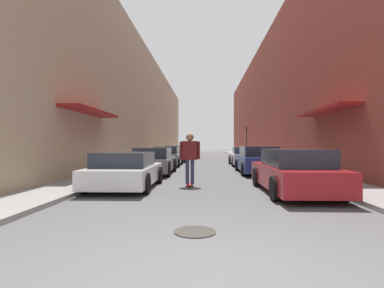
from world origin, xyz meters
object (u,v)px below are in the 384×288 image
at_px(parked_car_right_0, 294,172).
at_px(parked_car_left_1, 154,161).
at_px(parked_car_left_0, 126,171).
at_px(parked_car_left_2, 167,157).
at_px(skateboarder, 190,153).
at_px(parked_car_right_1, 258,160).
at_px(traffic_light, 247,138).
at_px(parked_car_right_2, 245,157).
at_px(manhole_cover, 195,232).
at_px(parked_car_left_3, 176,154).

bearing_deg(parked_car_right_0, parked_car_left_1, 133.15).
xyz_separation_m(parked_car_left_0, parked_car_right_0, (5.33, -0.76, 0.05)).
distance_m(parked_car_left_2, skateboarder, 10.14).
xyz_separation_m(parked_car_right_1, skateboarder, (-3.19, -4.85, 0.49)).
bearing_deg(skateboarder, parked_car_left_2, 101.90).
distance_m(parked_car_right_0, skateboarder, 3.52).
bearing_deg(parked_car_left_1, skateboarder, -64.45).
bearing_deg(parked_car_left_0, traffic_light, 72.83).
bearing_deg(parked_car_left_0, skateboarder, 15.21).
relative_size(parked_car_right_0, parked_car_right_1, 0.96).
distance_m(parked_car_left_2, parked_car_right_2, 5.43).
bearing_deg(manhole_cover, skateboarder, 93.95).
distance_m(parked_car_left_0, skateboarder, 2.27).
relative_size(parked_car_left_0, parked_car_left_1, 0.92).
bearing_deg(parked_car_right_0, parked_car_left_2, 115.21).
height_order(parked_car_left_3, skateboarder, skateboarder).
bearing_deg(parked_car_right_1, parked_car_right_2, 88.82).
xyz_separation_m(parked_car_left_0, parked_car_left_3, (0.15, 15.64, 0.07)).
distance_m(parked_car_right_1, traffic_light, 17.92).
distance_m(parked_car_left_0, parked_car_right_0, 5.39).
xyz_separation_m(manhole_cover, traffic_light, (4.66, 28.11, 2.19)).
bearing_deg(manhole_cover, parked_car_right_2, 79.65).
relative_size(parked_car_left_0, traffic_light, 1.21).
relative_size(parked_car_left_3, parked_car_right_1, 0.84).
height_order(parked_car_left_2, parked_car_right_1, parked_car_right_1).
bearing_deg(skateboarder, parked_car_left_0, -164.79).
xyz_separation_m(parked_car_left_0, manhole_cover, (2.51, -4.93, -0.57)).
bearing_deg(skateboarder, manhole_cover, -86.05).
bearing_deg(parked_car_left_2, parked_car_left_0, -90.20).
bearing_deg(parked_car_right_0, parked_car_left_0, 171.84).
height_order(parked_car_left_0, parked_car_right_1, parked_car_right_1).
bearing_deg(parked_car_left_0, parked_car_right_0, -8.16).
distance_m(parked_car_left_3, traffic_light, 10.41).
height_order(parked_car_left_1, parked_car_left_3, parked_car_left_3).
relative_size(parked_car_left_2, traffic_light, 1.34).
distance_m(parked_car_right_1, skateboarder, 5.82).
xyz_separation_m(parked_car_left_1, skateboarder, (2.03, -4.25, 0.52)).
bearing_deg(parked_car_right_1, parked_car_left_1, -173.40).
bearing_deg(parked_car_right_1, manhole_cover, -105.18).
xyz_separation_m(parked_car_left_0, parked_car_left_2, (0.04, 10.49, 0.05)).
height_order(parked_car_left_3, parked_car_right_1, parked_car_right_1).
height_order(parked_car_left_1, skateboarder, skateboarder).
distance_m(parked_car_right_2, skateboarder, 11.03).
relative_size(parked_car_left_0, parked_car_left_3, 1.02).
relative_size(parked_car_left_3, skateboarder, 2.14).
relative_size(parked_car_left_1, manhole_cover, 6.24).
height_order(parked_car_left_0, manhole_cover, parked_car_left_0).
bearing_deg(parked_car_left_2, parked_car_left_3, 88.77).
xyz_separation_m(parked_car_left_2, parked_car_right_0, (5.30, -11.25, 0.00)).
bearing_deg(manhole_cover, parked_car_left_2, 99.10).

